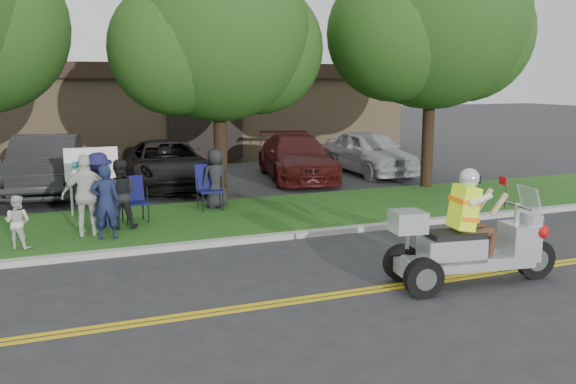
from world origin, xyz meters
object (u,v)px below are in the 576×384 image
object	(u,v)px
parked_car_left	(46,165)
parked_car_far_right	(370,152)
lawn_chair_b	(133,196)
parked_car_mid	(167,164)
spectator_adult_mid	(119,194)
lawn_chair_a	(208,184)
trike_scooter	(468,245)
parked_car_right	(297,157)
spectator_adult_left	(106,202)
spectator_adult_right	(87,195)

from	to	relation	value
parked_car_left	parked_car_far_right	size ratio (longest dim) A/B	1.13
lawn_chair_b	parked_car_mid	world-z (taller)	parked_car_mid
spectator_adult_mid	parked_car_left	world-z (taller)	parked_car_left
lawn_chair_a	parked_car_far_right	distance (m)	8.23
trike_scooter	lawn_chair_b	world-z (taller)	trike_scooter
parked_car_left	parked_car_mid	bearing A→B (deg)	4.17
parked_car_left	parked_car_right	size ratio (longest dim) A/B	1.01
spectator_adult_left	spectator_adult_right	xyz separation A→B (m)	(-0.34, 0.43, 0.08)
lawn_chair_a	lawn_chair_b	distance (m)	2.09
lawn_chair_a	parked_car_right	size ratio (longest dim) A/B	0.22
spectator_adult_left	parked_car_far_right	size ratio (longest dim) A/B	0.34
parked_car_left	parked_car_mid	distance (m)	3.57
trike_scooter	parked_car_mid	distance (m)	11.58
spectator_adult_right	spectator_adult_mid	bearing A→B (deg)	-145.82
trike_scooter	parked_car_mid	world-z (taller)	trike_scooter
trike_scooter	parked_car_left	xyz separation A→B (m)	(-6.46, 11.35, 0.17)
parked_car_mid	parked_car_right	xyz separation A→B (m)	(4.40, -0.08, 0.02)
spectator_adult_left	parked_car_right	bearing A→B (deg)	-129.57
spectator_adult_mid	trike_scooter	bearing A→B (deg)	139.15
parked_car_mid	parked_car_right	bearing A→B (deg)	1.24
lawn_chair_a	lawn_chair_b	xyz separation A→B (m)	(-1.96, -0.71, -0.05)
parked_car_left	parked_car_far_right	world-z (taller)	parked_car_left
spectator_adult_mid	parked_car_left	bearing A→B (deg)	-67.02
spectator_adult_mid	spectator_adult_right	distance (m)	0.81
trike_scooter	lawn_chair_a	bearing A→B (deg)	118.46
parked_car_left	trike_scooter	bearing A→B (deg)	-53.94
lawn_chair_b	parked_car_left	bearing A→B (deg)	102.47
parked_car_left	parked_car_right	distance (m)	7.97
lawn_chair_b	spectator_adult_left	xyz separation A→B (m)	(-0.73, -1.42, 0.19)
parked_car_mid	spectator_adult_left	bearing A→B (deg)	-108.69
trike_scooter	parked_car_far_right	distance (m)	12.10
spectator_adult_left	lawn_chair_b	bearing A→B (deg)	-109.52
parked_car_right	parked_car_mid	bearing A→B (deg)	-170.72
trike_scooter	parked_car_right	xyz separation A→B (m)	(1.51, 11.14, 0.06)
trike_scooter	spectator_adult_left	xyz separation A→B (m)	(-5.32, 4.86, 0.20)
parked_car_far_right	spectator_adult_mid	bearing A→B (deg)	-149.05
spectator_adult_right	parked_car_right	distance (m)	9.25
spectator_adult_right	parked_car_far_right	bearing A→B (deg)	-144.36
parked_car_left	parked_car_right	world-z (taller)	parked_car_left
spectator_adult_right	parked_car_mid	distance (m)	6.54
trike_scooter	lawn_chair_a	size ratio (longest dim) A/B	2.64
trike_scooter	spectator_adult_mid	distance (m)	7.55
trike_scooter	parked_car_far_right	size ratio (longest dim) A/B	0.65
spectator_adult_mid	parked_car_far_right	distance (m)	10.90
spectator_adult_right	spectator_adult_left	bearing A→B (deg)	132.94
parked_car_mid	spectator_adult_right	bearing A→B (deg)	-112.83
lawn_chair_b	parked_car_left	world-z (taller)	parked_car_left
spectator_adult_left	spectator_adult_right	world-z (taller)	spectator_adult_right
lawn_chair_b	parked_car_far_right	world-z (taller)	parked_car_far_right
parked_car_mid	lawn_chair_b	bearing A→B (deg)	-106.73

